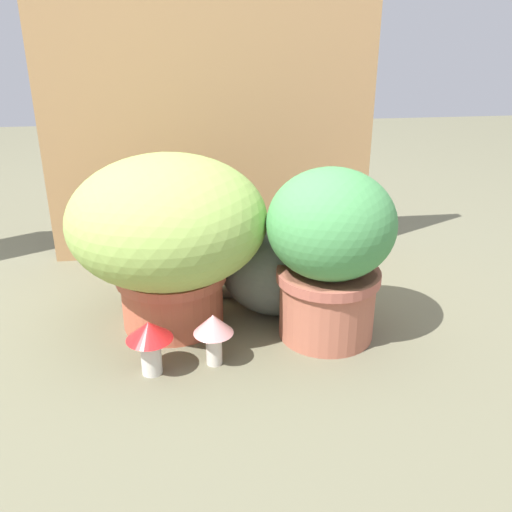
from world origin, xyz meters
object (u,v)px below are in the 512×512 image
Objects in this scene: grass_planter at (168,230)px; mushroom_ornament_pink at (213,329)px; leafy_planter at (330,249)px; cat at (278,270)px; mushroom_ornament_red at (150,338)px.

mushroom_ornament_pink is (0.09, -0.20, -0.16)m from grass_planter.
leafy_planter is (0.36, -0.11, -0.02)m from grass_planter.
cat reaches higher than mushroom_ornament_red.
mushroom_ornament_pink is at bearing -161.65° from leafy_planter.
mushroom_ornament_pink is at bearing 7.59° from mushroom_ornament_red.
cat is 2.83× the size of mushroom_ornament_red.
leafy_planter reaches higher than mushroom_ornament_pink.
grass_planter reaches higher than leafy_planter.
leafy_planter is at bearing 14.91° from mushroom_ornament_red.
mushroom_ornament_pink is at bearing -130.13° from cat.
mushroom_ornament_pink is at bearing -65.71° from grass_planter.
grass_planter is 0.27m from mushroom_ornament_pink.
leafy_planter is at bearing 18.35° from mushroom_ornament_pink.
mushroom_ornament_red is at bearing -172.41° from mushroom_ornament_pink.
mushroom_ornament_pink is 0.97× the size of mushroom_ornament_red.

